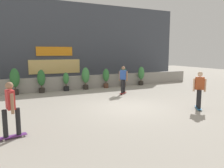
{
  "coord_description": "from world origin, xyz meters",
  "views": [
    {
      "loc": [
        -4.89,
        -8.63,
        2.55
      ],
      "look_at": [
        0.0,
        1.5,
        0.9
      ],
      "focal_mm": 35.18,
      "sensor_mm": 36.0,
      "label": 1
    }
  ],
  "objects_px": {
    "skater_by_wall_left": "(199,89)",
    "skater_by_wall_right": "(11,107)",
    "potted_plant_4": "(106,77)",
    "potted_plant_1": "(41,80)",
    "potted_plant_3": "(86,77)",
    "potted_plant_5": "(123,75)",
    "potted_plant_6": "(141,75)",
    "skater_mid_plaza": "(123,79)",
    "potted_plant_0": "(15,79)",
    "potted_plant_2": "(66,81)"
  },
  "relations": [
    {
      "from": "potted_plant_4",
      "to": "skater_by_wall_left",
      "type": "relative_size",
      "value": 0.81
    },
    {
      "from": "potted_plant_6",
      "to": "skater_mid_plaza",
      "type": "bearing_deg",
      "value": -139.11
    },
    {
      "from": "potted_plant_1",
      "to": "skater_by_wall_left",
      "type": "xyz_separation_m",
      "value": [
        5.73,
        -7.23,
        0.1
      ]
    },
    {
      "from": "potted_plant_0",
      "to": "potted_plant_1",
      "type": "xyz_separation_m",
      "value": [
        1.52,
        0.0,
        -0.1
      ]
    },
    {
      "from": "potted_plant_3",
      "to": "skater_by_wall_right",
      "type": "distance_m",
      "value": 8.72
    },
    {
      "from": "potted_plant_6",
      "to": "potted_plant_5",
      "type": "bearing_deg",
      "value": -180.0
    },
    {
      "from": "skater_by_wall_left",
      "to": "skater_by_wall_right",
      "type": "relative_size",
      "value": 1.0
    },
    {
      "from": "potted_plant_6",
      "to": "skater_by_wall_right",
      "type": "bearing_deg",
      "value": -141.93
    },
    {
      "from": "potted_plant_6",
      "to": "potted_plant_3",
      "type": "bearing_deg",
      "value": -180.0
    },
    {
      "from": "potted_plant_1",
      "to": "potted_plant_6",
      "type": "height_order",
      "value": "potted_plant_1"
    },
    {
      "from": "skater_by_wall_right",
      "to": "skater_by_wall_left",
      "type": "bearing_deg",
      "value": 0.39
    },
    {
      "from": "potted_plant_0",
      "to": "potted_plant_3",
      "type": "relative_size",
      "value": 1.06
    },
    {
      "from": "potted_plant_5",
      "to": "potted_plant_6",
      "type": "xyz_separation_m",
      "value": [
        1.56,
        0.0,
        -0.0
      ]
    },
    {
      "from": "skater_by_wall_right",
      "to": "potted_plant_1",
      "type": "bearing_deg",
      "value": 75.51
    },
    {
      "from": "potted_plant_0",
      "to": "potted_plant_2",
      "type": "distance_m",
      "value": 3.09
    },
    {
      "from": "potted_plant_0",
      "to": "skater_by_wall_left",
      "type": "distance_m",
      "value": 10.24
    },
    {
      "from": "potted_plant_3",
      "to": "potted_plant_4",
      "type": "xyz_separation_m",
      "value": [
        1.53,
        0.0,
        -0.1
      ]
    },
    {
      "from": "skater_by_wall_left",
      "to": "skater_by_wall_right",
      "type": "xyz_separation_m",
      "value": [
        -7.61,
        -0.05,
        0.0
      ]
    },
    {
      "from": "potted_plant_5",
      "to": "skater_by_wall_left",
      "type": "distance_m",
      "value": 7.24
    },
    {
      "from": "potted_plant_4",
      "to": "skater_by_wall_right",
      "type": "height_order",
      "value": "skater_by_wall_right"
    },
    {
      "from": "potted_plant_4",
      "to": "potted_plant_3",
      "type": "bearing_deg",
      "value": -180.0
    },
    {
      "from": "potted_plant_0",
      "to": "skater_by_wall_right",
      "type": "bearing_deg",
      "value": -92.89
    },
    {
      "from": "potted_plant_5",
      "to": "potted_plant_3",
      "type": "bearing_deg",
      "value": 180.0
    },
    {
      "from": "skater_mid_plaza",
      "to": "potted_plant_4",
      "type": "bearing_deg",
      "value": 89.52
    },
    {
      "from": "potted_plant_2",
      "to": "skater_mid_plaza",
      "type": "bearing_deg",
      "value": -42.22
    },
    {
      "from": "potted_plant_4",
      "to": "skater_by_wall_left",
      "type": "height_order",
      "value": "skater_by_wall_left"
    },
    {
      "from": "potted_plant_1",
      "to": "skater_by_wall_left",
      "type": "height_order",
      "value": "skater_by_wall_left"
    },
    {
      "from": "potted_plant_2",
      "to": "potted_plant_5",
      "type": "distance_m",
      "value": 4.3
    },
    {
      "from": "potted_plant_3",
      "to": "potted_plant_0",
      "type": "bearing_deg",
      "value": 180.0
    },
    {
      "from": "potted_plant_6",
      "to": "potted_plant_4",
      "type": "bearing_deg",
      "value": 180.0
    },
    {
      "from": "potted_plant_3",
      "to": "skater_by_wall_right",
      "type": "relative_size",
      "value": 0.89
    },
    {
      "from": "potted_plant_5",
      "to": "potted_plant_6",
      "type": "bearing_deg",
      "value": 0.0
    },
    {
      "from": "skater_by_wall_right",
      "to": "skater_mid_plaza",
      "type": "bearing_deg",
      "value": 36.65
    },
    {
      "from": "potted_plant_4",
      "to": "potted_plant_5",
      "type": "xyz_separation_m",
      "value": [
        1.41,
        -0.0,
        0.05
      ]
    },
    {
      "from": "potted_plant_6",
      "to": "potted_plant_0",
      "type": "bearing_deg",
      "value": 180.0
    },
    {
      "from": "potted_plant_3",
      "to": "skater_mid_plaza",
      "type": "distance_m",
      "value": 3.0
    },
    {
      "from": "potted_plant_0",
      "to": "potted_plant_5",
      "type": "xyz_separation_m",
      "value": [
        7.37,
        -0.0,
        -0.11
      ]
    },
    {
      "from": "potted_plant_2",
      "to": "potted_plant_3",
      "type": "xyz_separation_m",
      "value": [
        1.36,
        -0.0,
        0.23
      ]
    },
    {
      "from": "skater_by_wall_left",
      "to": "skater_by_wall_right",
      "type": "height_order",
      "value": "same"
    },
    {
      "from": "potted_plant_3",
      "to": "skater_mid_plaza",
      "type": "relative_size",
      "value": 0.89
    },
    {
      "from": "potted_plant_5",
      "to": "skater_mid_plaza",
      "type": "relative_size",
      "value": 0.84
    },
    {
      "from": "potted_plant_3",
      "to": "skater_by_wall_left",
      "type": "relative_size",
      "value": 0.89
    },
    {
      "from": "potted_plant_2",
      "to": "skater_by_wall_left",
      "type": "xyz_separation_m",
      "value": [
        4.17,
        -7.23,
        0.29
      ]
    },
    {
      "from": "potted_plant_4",
      "to": "potted_plant_6",
      "type": "bearing_deg",
      "value": 0.0
    },
    {
      "from": "skater_mid_plaza",
      "to": "potted_plant_0",
      "type": "bearing_deg",
      "value": 156.38
    },
    {
      "from": "potted_plant_5",
      "to": "skater_by_wall_right",
      "type": "height_order",
      "value": "skater_by_wall_right"
    },
    {
      "from": "skater_mid_plaza",
      "to": "potted_plant_6",
      "type": "bearing_deg",
      "value": 40.89
    },
    {
      "from": "potted_plant_5",
      "to": "skater_mid_plaza",
      "type": "xyz_separation_m",
      "value": [
        -1.44,
        -2.6,
        0.12
      ]
    },
    {
      "from": "potted_plant_2",
      "to": "potted_plant_3",
      "type": "height_order",
      "value": "potted_plant_3"
    },
    {
      "from": "skater_by_wall_left",
      "to": "potted_plant_6",
      "type": "bearing_deg",
      "value": 76.85
    }
  ]
}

